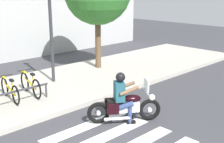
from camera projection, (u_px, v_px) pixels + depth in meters
name	position (u px, v px, depth m)	size (l,w,h in m)	color
sidewalk	(2.00, 100.00, 9.87)	(24.00, 4.40, 0.15)	#A8A399
crosswalk_stripe_3	(107.00, 136.00, 7.66)	(2.80, 0.40, 0.01)	white
crosswalk_stripe_4	(87.00, 126.00, 8.21)	(2.80, 0.40, 0.01)	white
motorcycle	(125.00, 106.00, 8.37)	(1.77, 1.27, 1.21)	black
rider	(122.00, 94.00, 8.26)	(0.77, 0.74, 1.43)	#1E4C59
bicycle_5	(10.00, 90.00, 9.60)	(0.48, 1.62, 0.75)	black
bicycle_6	(30.00, 84.00, 10.09)	(0.48, 1.65, 0.79)	black
street_lamp	(50.00, 18.00, 11.01)	(0.28, 0.28, 4.18)	#2D2D33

